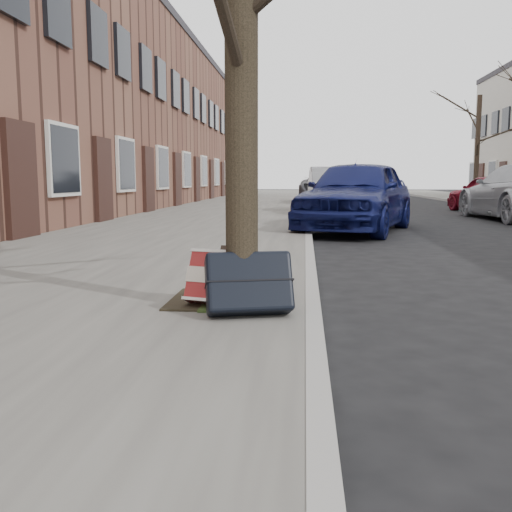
# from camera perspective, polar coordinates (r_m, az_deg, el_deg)

# --- Properties ---
(near_sidewalk) EXTENTS (5.00, 70.00, 0.12)m
(near_sidewalk) POSITION_cam_1_polar(r_m,az_deg,el_deg) (18.58, -2.47, 4.43)
(near_sidewalk) COLOR slate
(near_sidewalk) RESTS_ON ground
(house_near) EXTENTS (6.80, 40.00, 7.00)m
(house_near) POSITION_cam_1_polar(r_m,az_deg,el_deg) (21.23, -18.65, 13.75)
(house_near) COLOR brown
(house_near) RESTS_ON ground
(dirt_patch) EXTENTS (0.85, 0.85, 0.02)m
(dirt_patch) POSITION_cam_1_polar(r_m,az_deg,el_deg) (4.76, -3.39, -4.38)
(dirt_patch) COLOR black
(dirt_patch) RESTS_ON near_sidewalk
(suitcase_red) EXTENTS (0.65, 0.47, 0.45)m
(suitcase_red) POSITION_cam_1_polar(r_m,az_deg,el_deg) (4.48, -3.13, -2.32)
(suitcase_red) COLOR maroon
(suitcase_red) RESTS_ON near_sidewalk
(suitcase_navy) EXTENTS (0.70, 0.52, 0.50)m
(suitcase_navy) POSITION_cam_1_polar(r_m,az_deg,el_deg) (4.20, -0.72, -2.66)
(suitcase_navy) COLOR black
(suitcase_navy) RESTS_ON near_sidewalk
(car_near_front) EXTENTS (3.17, 4.93, 1.56)m
(car_near_front) POSITION_cam_1_polar(r_m,az_deg,el_deg) (12.43, 10.07, 6.02)
(car_near_front) COLOR #10154C
(car_near_front) RESTS_ON ground
(car_near_mid) EXTENTS (1.76, 4.60, 1.50)m
(car_near_mid) POSITION_cam_1_polar(r_m,az_deg,el_deg) (17.64, 8.06, 6.42)
(car_near_mid) COLOR #98999E
(car_near_mid) RESTS_ON ground
(car_near_back) EXTENTS (2.40, 5.17, 1.43)m
(car_near_back) POSITION_cam_1_polar(r_m,az_deg,el_deg) (25.19, 7.08, 6.73)
(car_near_back) COLOR #333237
(car_near_back) RESTS_ON ground
(car_far_back) EXTENTS (2.34, 4.08, 1.31)m
(car_far_back) POSITION_cam_1_polar(r_m,az_deg,el_deg) (20.90, 22.42, 5.85)
(car_far_back) COLOR maroon
(car_far_back) RESTS_ON ground
(tree_far_c) EXTENTS (0.23, 0.23, 5.10)m
(tree_far_c) POSITION_cam_1_polar(r_m,az_deg,el_deg) (30.86, 21.26, 10.07)
(tree_far_c) COLOR black
(tree_far_c) RESTS_ON far_sidewalk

